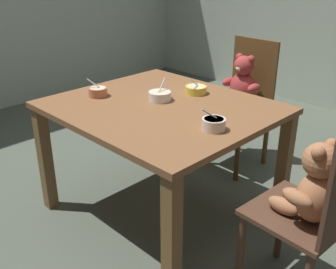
{
  "coord_description": "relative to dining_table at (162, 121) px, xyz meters",
  "views": [
    {
      "loc": [
        1.51,
        -1.46,
        1.47
      ],
      "look_at": [
        0.0,
        0.05,
        0.51
      ],
      "focal_mm": 42.41,
      "sensor_mm": 36.0,
      "label": 1
    }
  ],
  "objects": [
    {
      "name": "teddy_chair_far_center",
      "position": [
        -0.07,
        0.87,
        -0.06
      ],
      "size": [
        0.41,
        0.42,
        0.93
      ],
      "rotation": [
        0.0,
        0.0,
        -1.59
      ],
      "color": "brown",
      "rests_on": "ground_plane"
    },
    {
      "name": "porridge_bowl_yellow_far_center",
      "position": [
        0.0,
        0.29,
        0.12
      ],
      "size": [
        0.13,
        0.14,
        0.11
      ],
      "color": "yellow",
      "rests_on": "dining_table"
    },
    {
      "name": "ground_plane",
      "position": [
        0.0,
        0.0,
        -0.63
      ],
      "size": [
        5.2,
        5.2,
        0.04
      ],
      "color": "#4F574A"
    },
    {
      "name": "teddy_chair_near_right",
      "position": [
        0.95,
        -0.04,
        -0.06
      ],
      "size": [
        0.42,
        0.41,
        0.92
      ],
      "rotation": [
        0.0,
        0.0,
        3.08
      ],
      "color": "#4F3223",
      "rests_on": "ground_plane"
    },
    {
      "name": "porridge_bowl_cream_near_right",
      "position": [
        0.43,
        -0.07,
        0.13
      ],
      "size": [
        0.11,
        0.12,
        0.11
      ],
      "color": "beige",
      "rests_on": "dining_table"
    },
    {
      "name": "porridge_bowl_white_center",
      "position": [
        -0.06,
        0.05,
        0.13
      ],
      "size": [
        0.13,
        0.14,
        0.12
      ],
      "color": "white",
      "rests_on": "dining_table"
    },
    {
      "name": "dining_table",
      "position": [
        0.0,
        0.0,
        0.0
      ],
      "size": [
        1.18,
        1.03,
        0.71
      ],
      "color": "brown",
      "rests_on": "ground_plane"
    },
    {
      "name": "porridge_bowl_terracotta_near_left",
      "position": [
        -0.38,
        -0.16,
        0.13
      ],
      "size": [
        0.11,
        0.11,
        0.11
      ],
      "color": "#BE6E4B",
      "rests_on": "dining_table"
    }
  ]
}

